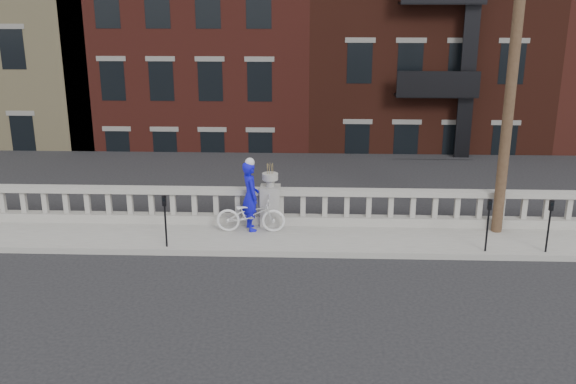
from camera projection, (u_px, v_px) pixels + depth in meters
The scene contains 11 objects.
ground at pixel (259, 290), 14.33m from camera, with size 120.00×120.00×0.00m, color black.
sidewalk at pixel (268, 238), 17.17m from camera, with size 32.00×2.20×0.15m, color gray.
balustrade at pixel (270, 207), 17.91m from camera, with size 28.00×0.34×1.03m.
planter_pedestal at pixel (270, 201), 17.85m from camera, with size 0.55×0.55×1.76m.
lower_level at pixel (302, 64), 35.53m from camera, with size 80.00×44.00×20.80m.
utility_pole at pixel (516, 40), 15.99m from camera, with size 1.60×0.28×10.00m.
parking_meter_b at pixel (165, 215), 16.18m from camera, with size 0.10×0.09×1.36m.
parking_meter_c at pixel (488, 219), 15.88m from camera, with size 0.10×0.09×1.36m.
parking_meter_d at pixel (549, 220), 15.83m from camera, with size 0.10×0.09×1.36m.
bicycle at pixel (251, 214), 17.33m from camera, with size 0.65×1.86×0.98m, color silver.
cyclist at pixel (250, 196), 17.35m from camera, with size 0.70×0.46×1.91m, color #0F0DC9.
Camera 1 is at (1.15, -13.00, 6.34)m, focal length 40.00 mm.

